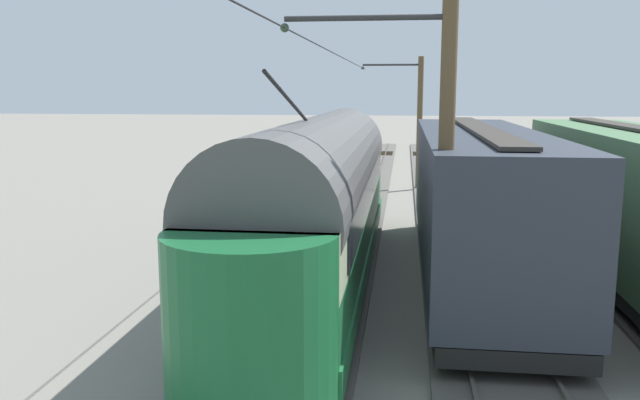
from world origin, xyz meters
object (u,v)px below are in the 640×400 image
(coach_adjacent, at_px, (639,201))
(boxcar_far_siding, at_px, (478,199))
(catenary_pole_foreground, at_px, (418,120))
(catenary_pole_mid_near, at_px, (440,176))
(vintage_streetcar, at_px, (320,196))

(coach_adjacent, height_order, boxcar_far_siding, same)
(boxcar_far_siding, xyz_separation_m, catenary_pole_foreground, (1.30, -15.83, 1.30))
(coach_adjacent, height_order, catenary_pole_mid_near, catenary_pole_mid_near)
(boxcar_far_siding, relative_size, catenary_pole_foreground, 2.03)
(coach_adjacent, relative_size, catenary_pole_foreground, 2.11)
(boxcar_far_siding, height_order, catenary_pole_mid_near, catenary_pole_mid_near)
(coach_adjacent, distance_m, catenary_pole_mid_near, 7.91)
(catenary_pole_foreground, distance_m, catenary_pole_mid_near, 21.35)
(boxcar_far_siding, height_order, catenary_pole_foreground, catenary_pole_foreground)
(coach_adjacent, xyz_separation_m, catenary_pole_foreground, (5.35, -15.68, 1.30))
(vintage_streetcar, distance_m, catenary_pole_foreground, 16.75)
(coach_adjacent, relative_size, boxcar_far_siding, 1.04)
(vintage_streetcar, height_order, boxcar_far_siding, vintage_streetcar)
(vintage_streetcar, distance_m, coach_adjacent, 8.16)
(vintage_streetcar, height_order, coach_adjacent, vintage_streetcar)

